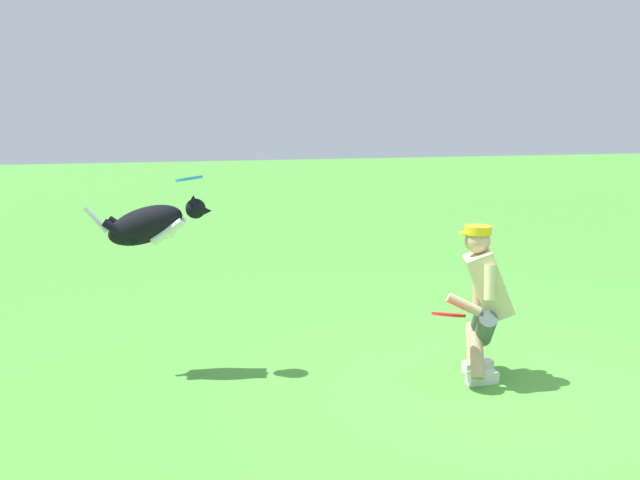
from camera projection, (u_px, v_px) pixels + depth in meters
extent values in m
plane|color=#4B9637|center=(500.00, 395.00, 5.77)|extent=(60.00, 60.00, 0.00)
cube|color=silver|center=(478.00, 366.00, 6.28)|extent=(0.26, 0.10, 0.10)
cylinder|color=tan|center=(473.00, 345.00, 6.25)|extent=(0.21, 0.33, 0.37)
cylinder|color=#48544E|center=(481.00, 320.00, 6.19)|extent=(0.29, 0.43, 0.37)
cube|color=silver|center=(482.00, 378.00, 6.00)|extent=(0.26, 0.10, 0.10)
cylinder|color=tan|center=(477.00, 356.00, 5.97)|extent=(0.21, 0.33, 0.37)
cylinder|color=#48544E|center=(485.00, 329.00, 5.95)|extent=(0.29, 0.43, 0.37)
cube|color=beige|center=(488.00, 284.00, 6.01)|extent=(0.50, 0.46, 0.58)
cylinder|color=beige|center=(483.00, 272.00, 6.20)|extent=(0.13, 0.16, 0.29)
cylinder|color=beige|center=(490.00, 282.00, 5.80)|extent=(0.13, 0.16, 0.29)
cylinder|color=tan|center=(464.00, 304.00, 5.83)|extent=(0.30, 0.18, 0.19)
cylinder|color=tan|center=(477.00, 289.00, 6.25)|extent=(0.13, 0.16, 0.27)
sphere|color=tan|center=(478.00, 241.00, 5.95)|extent=(0.21, 0.21, 0.21)
cylinder|color=gold|center=(478.00, 230.00, 5.94)|extent=(0.22, 0.22, 0.07)
cylinder|color=gold|center=(465.00, 234.00, 5.95)|extent=(0.12, 0.12, 0.02)
ellipsoid|color=black|center=(145.00, 225.00, 6.12)|extent=(0.76, 0.45, 0.48)
ellipsoid|color=white|center=(167.00, 229.00, 6.13)|extent=(0.15, 0.21, 0.18)
sphere|color=black|center=(196.00, 209.00, 6.12)|extent=(0.17, 0.17, 0.17)
cone|color=black|center=(206.00, 211.00, 6.13)|extent=(0.11, 0.11, 0.09)
cone|color=black|center=(192.00, 200.00, 6.05)|extent=(0.06, 0.06, 0.07)
cone|color=black|center=(194.00, 199.00, 6.16)|extent=(0.06, 0.06, 0.07)
cylinder|color=white|center=(167.00, 232.00, 6.05)|extent=(0.30, 0.13, 0.23)
cylinder|color=white|center=(170.00, 229.00, 6.22)|extent=(0.30, 0.13, 0.23)
cylinder|color=black|center=(120.00, 232.00, 6.02)|extent=(0.30, 0.13, 0.23)
cylinder|color=black|center=(124.00, 229.00, 6.20)|extent=(0.30, 0.13, 0.23)
cylinder|color=white|center=(96.00, 220.00, 6.08)|extent=(0.21, 0.09, 0.23)
cylinder|color=#2C91E8|center=(189.00, 179.00, 6.09)|extent=(0.32, 0.32, 0.07)
cylinder|color=red|center=(449.00, 314.00, 5.83)|extent=(0.38, 0.37, 0.10)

